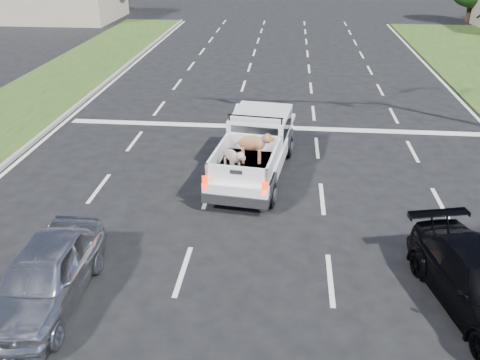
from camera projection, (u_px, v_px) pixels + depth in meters
The scene contains 6 objects.
ground at pixel (256, 275), 12.03m from camera, with size 160.00×160.00×0.00m, color black.
road_markings at pixel (269, 162), 17.87m from camera, with size 17.75×60.00×0.01m.
curb_left at pixel (15, 156), 18.13m from camera, with size 0.15×60.00×0.14m, color gray.
traffic_signal at pixel (472, 9), 18.66m from camera, with size 9.11×0.31×7.00m.
pickup_truck at pixel (255, 147), 16.63m from camera, with size 2.58×5.58×2.02m.
silver_sedan at pixel (44, 275), 10.90m from camera, with size 1.65×4.10×1.40m, color #AAACB1.
Camera 1 is at (0.57, -9.76, 7.37)m, focal length 38.00 mm.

